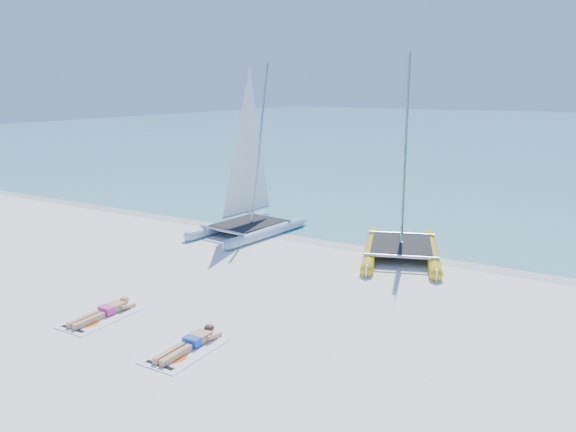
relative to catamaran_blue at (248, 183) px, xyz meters
The scene contains 9 objects.
ground 6.83m from the catamaran_blue, 48.90° to the right, with size 140.00×140.00×0.00m, color white.
sea 58.25m from the catamaran_blue, 85.76° to the left, with size 140.00×115.00×0.01m, color #7ED1D2.
wet_sand_strip 4.75m from the catamaran_blue, ahead, with size 140.00×1.40×0.01m, color beige.
catamaran_blue is the anchor object (origin of this frame).
catamaran_yellow 5.77m from the catamaran_blue, ahead, with size 3.83×5.38×6.66m.
towel_a 8.69m from the catamaran_blue, 80.29° to the right, with size 1.00×1.85×0.02m, color white.
sunbather_a 8.49m from the catamaran_blue, 80.07° to the right, with size 0.37×1.73×0.26m.
towel_b 9.83m from the catamaran_blue, 63.43° to the right, with size 1.00×1.85×0.02m, color white.
sunbather_b 9.64m from the catamaran_blue, 62.91° to the right, with size 0.37×1.73×0.26m.
Camera 1 is at (7.34, -11.82, 5.39)m, focal length 35.00 mm.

